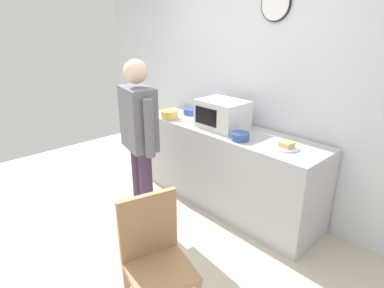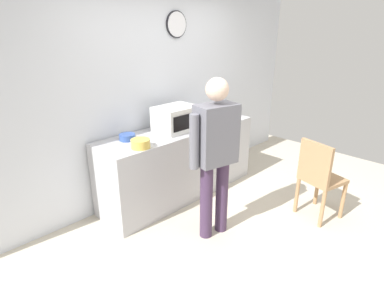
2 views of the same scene
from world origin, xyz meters
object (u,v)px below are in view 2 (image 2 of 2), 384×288
at_px(cereal_bowl, 141,144).
at_px(spoon_utensil, 155,141).
at_px(microwave, 176,119).
at_px(salad_bowl, 207,124).
at_px(mixing_bowl, 127,137).
at_px(sandwich_plate, 221,117).
at_px(fork_utensil, 167,123).
at_px(person_standing, 216,149).
at_px(wooden_chair, 319,176).

xyz_separation_m(cereal_bowl, spoon_utensil, (0.22, 0.04, -0.04)).
height_order(microwave, cereal_bowl, microwave).
bearing_deg(microwave, spoon_utensil, -162.46).
height_order(salad_bowl, mixing_bowl, salad_bowl).
bearing_deg(mixing_bowl, sandwich_plate, -6.00).
height_order(sandwich_plate, salad_bowl, salad_bowl).
distance_m(cereal_bowl, fork_utensil, 0.92).
distance_m(sandwich_plate, fork_utensil, 0.77).
bearing_deg(person_standing, cereal_bowl, 119.80).
xyz_separation_m(sandwich_plate, salad_bowl, (-0.43, -0.13, 0.01)).
distance_m(cereal_bowl, wooden_chair, 2.01).
distance_m(salad_bowl, wooden_chair, 1.46).
relative_size(sandwich_plate, fork_utensil, 1.31).
relative_size(sandwich_plate, cereal_bowl, 1.09).
bearing_deg(wooden_chair, mixing_bowl, 131.28).
height_order(sandwich_plate, spoon_utensil, sandwich_plate).
bearing_deg(fork_utensil, salad_bowl, -59.51).
bearing_deg(salad_bowl, mixing_bowl, 164.48).
distance_m(microwave, salad_bowl, 0.43).
distance_m(cereal_bowl, mixing_bowl, 0.31).
distance_m(mixing_bowl, spoon_utensil, 0.32).
relative_size(spoon_utensil, person_standing, 0.10).
height_order(sandwich_plate, mixing_bowl, mixing_bowl).
relative_size(salad_bowl, fork_utensil, 1.04).
bearing_deg(sandwich_plate, cereal_bowl, -174.07).
bearing_deg(microwave, cereal_bowl, -164.57).
distance_m(microwave, cereal_bowl, 0.70).
bearing_deg(spoon_utensil, sandwich_plate, 5.00).
xyz_separation_m(cereal_bowl, wooden_chair, (1.46, -1.32, -0.42)).
bearing_deg(sandwich_plate, salad_bowl, -163.11).
bearing_deg(mixing_bowl, cereal_bowl, -97.00).
height_order(microwave, salad_bowl, microwave).
xyz_separation_m(sandwich_plate, fork_utensil, (-0.70, 0.33, -0.02)).
distance_m(fork_utensil, person_standing, 1.24).
distance_m(microwave, sandwich_plate, 0.82).
height_order(cereal_bowl, fork_utensil, cereal_bowl).
xyz_separation_m(sandwich_plate, mixing_bowl, (-1.44, 0.15, 0.01)).
height_order(spoon_utensil, person_standing, person_standing).
xyz_separation_m(sandwich_plate, cereal_bowl, (-1.48, -0.15, 0.02)).
bearing_deg(fork_utensil, person_standing, -107.87).
distance_m(spoon_utensil, wooden_chair, 1.88).
xyz_separation_m(sandwich_plate, person_standing, (-1.08, -0.85, 0.05)).
bearing_deg(spoon_utensil, mixing_bowl, 125.36).
relative_size(microwave, sandwich_plate, 2.25).
height_order(microwave, spoon_utensil, microwave).
bearing_deg(sandwich_plate, spoon_utensil, -175.00).
xyz_separation_m(microwave, salad_bowl, (0.38, -0.16, -0.11)).
height_order(fork_utensil, spoon_utensil, same).
bearing_deg(wooden_chair, microwave, 117.83).
relative_size(microwave, cereal_bowl, 2.46).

